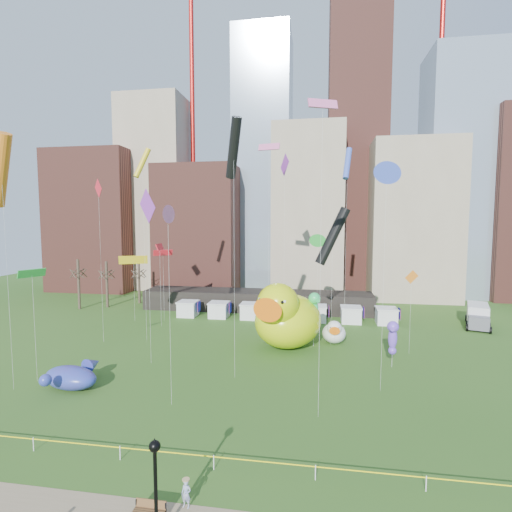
% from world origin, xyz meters
% --- Properties ---
extents(ground, '(160.00, 160.00, 0.00)m').
position_xyz_m(ground, '(0.00, 0.00, 0.00)').
color(ground, '#2E571B').
rests_on(ground, ground).
extents(skyline, '(101.00, 23.00, 68.00)m').
position_xyz_m(skyline, '(2.25, 61.06, 21.44)').
color(skyline, brown).
rests_on(skyline, ground).
extents(crane_left, '(23.00, 1.00, 76.00)m').
position_xyz_m(crane_left, '(-21.11, 64.00, 46.90)').
color(crane_left, red).
rests_on(crane_left, ground).
extents(crane_right, '(23.00, 1.00, 76.00)m').
position_xyz_m(crane_right, '(30.89, 64.00, 46.90)').
color(crane_right, red).
rests_on(crane_right, ground).
extents(pavilion, '(38.00, 6.00, 3.20)m').
position_xyz_m(pavilion, '(-4.00, 42.00, 1.60)').
color(pavilion, black).
rests_on(pavilion, ground).
extents(vendor_tents, '(33.24, 2.80, 2.40)m').
position_xyz_m(vendor_tents, '(1.02, 36.00, 1.11)').
color(vendor_tents, white).
rests_on(vendor_tents, ground).
extents(bare_trees, '(8.44, 6.44, 8.50)m').
position_xyz_m(bare_trees, '(-30.17, 40.54, 4.01)').
color(bare_trees, '#382B21').
rests_on(bare_trees, ground).
extents(caution_tape, '(50.00, 0.06, 0.90)m').
position_xyz_m(caution_tape, '(0.00, 0.00, 0.68)').
color(caution_tape, white).
rests_on(caution_tape, ground).
extents(big_duck, '(10.18, 11.45, 8.02)m').
position_xyz_m(big_duck, '(2.45, 22.94, 3.68)').
color(big_duck, '#D0E60B').
rests_on(big_duck, ground).
extents(small_duck, '(2.89, 3.90, 3.00)m').
position_xyz_m(small_duck, '(8.11, 25.63, 1.38)').
color(small_duck, white).
rests_on(small_duck, ground).
extents(seahorse_green, '(1.82, 2.04, 6.49)m').
position_xyz_m(seahorse_green, '(5.66, 24.15, 4.76)').
color(seahorse_green, silver).
rests_on(seahorse_green, ground).
extents(seahorse_purple, '(1.40, 1.62, 4.80)m').
position_xyz_m(seahorse_purple, '(13.64, 18.66, 3.36)').
color(seahorse_purple, silver).
rests_on(seahorse_purple, ground).
extents(whale_inflatable, '(5.59, 6.70, 2.29)m').
position_xyz_m(whale_inflatable, '(-15.49, 9.09, 1.05)').
color(whale_inflatable, '#3E3592').
rests_on(whale_inflatable, ground).
extents(park_bench, '(1.62, 0.53, 0.83)m').
position_xyz_m(park_bench, '(-2.16, -4.14, 0.46)').
color(park_bench, brown).
rests_on(park_bench, footpath).
extents(lamppost, '(0.53, 0.53, 5.10)m').
position_xyz_m(lamppost, '(-1.16, -5.59, 3.12)').
color(lamppost, black).
rests_on(lamppost, footpath).
extents(box_truck, '(4.72, 7.63, 3.05)m').
position_xyz_m(box_truck, '(28.62, 36.77, 1.57)').
color(box_truck, silver).
rests_on(box_truck, ground).
extents(woman, '(0.57, 0.42, 1.46)m').
position_xyz_m(woman, '(-0.59, -3.20, 0.75)').
color(woman, silver).
rests_on(woman, footpath).
extents(kite_0, '(2.46, 2.18, 10.71)m').
position_xyz_m(kite_0, '(-16.57, 32.68, 10.22)').
color(kite_0, silver).
rests_on(kite_0, ground).
extents(kite_1, '(2.16, 1.17, 23.43)m').
position_xyz_m(kite_1, '(6.18, 7.29, 22.72)').
color(kite_1, silver).
rests_on(kite_1, ground).
extents(kite_2, '(4.24, 1.92, 16.57)m').
position_xyz_m(kite_2, '(7.72, 25.04, 13.09)').
color(kite_2, silver).
rests_on(kite_2, ground).
extents(kite_3, '(1.59, 1.08, 13.16)m').
position_xyz_m(kite_3, '(6.03, 30.96, 12.27)').
color(kite_3, silver).
rests_on(kite_3, ground).
extents(kite_4, '(3.97, 2.19, 9.80)m').
position_xyz_m(kite_4, '(-21.02, 32.14, 9.16)').
color(kite_4, silver).
rests_on(kite_4, ground).
extents(kite_5, '(1.33, 2.46, 23.79)m').
position_xyz_m(kite_5, '(9.39, 26.97, 21.75)').
color(kite_5, silver).
rests_on(kite_5, ground).
extents(kite_6, '(1.50, 0.32, 9.50)m').
position_xyz_m(kite_6, '(16.27, 23.06, 8.47)').
color(kite_6, silver).
rests_on(kite_6, ground).
extents(kite_7, '(2.72, 2.32, 18.16)m').
position_xyz_m(kite_7, '(-11.11, 15.88, 16.21)').
color(kite_7, silver).
rests_on(kite_7, ground).
extents(kite_8, '(0.85, 2.99, 11.78)m').
position_xyz_m(kite_8, '(-15.74, 29.56, 11.28)').
color(kite_8, silver).
rests_on(kite_8, ground).
extents(kite_9, '(0.26, 1.44, 16.08)m').
position_xyz_m(kite_9, '(-5.56, 7.43, 15.28)').
color(kite_9, silver).
rests_on(kite_9, ground).
extents(kite_10, '(2.27, 3.20, 24.07)m').
position_xyz_m(kite_10, '(-1.65, 13.57, 21.39)').
color(kite_10, silver).
rests_on(kite_10, ground).
extents(kite_11, '(1.36, 2.35, 10.51)m').
position_xyz_m(kite_11, '(-19.59, 9.84, 10.08)').
color(kite_11, silver).
rests_on(kite_11, ground).
extents(kite_12, '(2.05, 1.90, 23.67)m').
position_xyz_m(kite_12, '(-14.91, 23.03, 21.78)').
color(kite_12, silver).
rests_on(kite_12, ground).
extents(kite_13, '(1.77, 1.15, 19.80)m').
position_xyz_m(kite_13, '(11.59, 12.83, 18.80)').
color(kite_13, silver).
rests_on(kite_13, ground).
extents(kite_14, '(3.67, 2.73, 22.16)m').
position_xyz_m(kite_14, '(-20.37, 7.91, 19.07)').
color(kite_14, silver).
rests_on(kite_14, ground).
extents(kite_15, '(1.38, 2.65, 23.93)m').
position_xyz_m(kite_15, '(1.48, 31.39, 21.97)').
color(kite_15, silver).
rests_on(kite_15, ground).
extents(kite_16, '(1.76, 1.47, 19.92)m').
position_xyz_m(kite_16, '(-19.95, 21.72, 18.23)').
color(kite_16, silver).
rests_on(kite_16, ground).
extents(kite_17, '(2.69, 0.94, 24.22)m').
position_xyz_m(kite_17, '(0.04, 25.90, 23.55)').
color(kite_17, silver).
rests_on(kite_17, ground).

